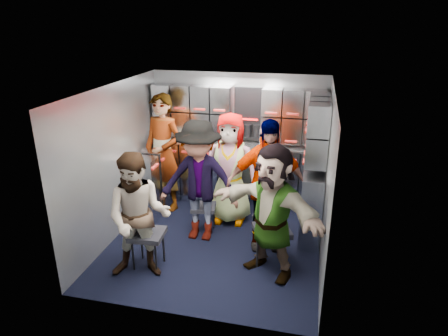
% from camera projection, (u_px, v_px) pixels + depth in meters
% --- Properties ---
extents(floor, '(3.00, 3.00, 0.00)m').
position_uv_depth(floor, '(216.00, 241.00, 5.53)').
color(floor, black).
rests_on(floor, ground).
extents(wall_back, '(2.80, 0.04, 2.10)m').
position_uv_depth(wall_back, '(238.00, 138.00, 6.51)').
color(wall_back, '#969CA3').
rests_on(wall_back, ground).
extents(wall_left, '(0.04, 3.00, 2.10)m').
position_uv_depth(wall_left, '(116.00, 162.00, 5.45)').
color(wall_left, '#969CA3').
rests_on(wall_left, ground).
extents(wall_right, '(0.04, 3.00, 2.10)m').
position_uv_depth(wall_right, '(327.00, 180.00, 4.85)').
color(wall_right, '#969CA3').
rests_on(wall_right, ground).
extents(ceiling, '(2.80, 3.00, 0.02)m').
position_uv_depth(ceiling, '(215.00, 89.00, 4.77)').
color(ceiling, silver).
rests_on(ceiling, wall_back).
extents(cart_bank_back, '(2.68, 0.38, 0.99)m').
position_uv_depth(cart_bank_back, '(235.00, 174.00, 6.52)').
color(cart_bank_back, '#A4A9B5').
rests_on(cart_bank_back, ground).
extents(cart_bank_left, '(0.38, 0.76, 0.99)m').
position_uv_depth(cart_bank_left, '(150.00, 185.00, 6.11)').
color(cart_bank_left, '#A4A9B5').
rests_on(cart_bank_left, ground).
extents(counter, '(2.68, 0.42, 0.03)m').
position_uv_depth(counter, '(235.00, 144.00, 6.33)').
color(counter, '#B1B3B8').
rests_on(counter, cart_bank_back).
extents(locker_bank_back, '(2.68, 0.28, 0.82)m').
position_uv_depth(locker_bank_back, '(237.00, 114.00, 6.22)').
color(locker_bank_back, '#A4A9B5').
rests_on(locker_bank_back, wall_back).
extents(locker_bank_right, '(0.28, 1.00, 0.82)m').
position_uv_depth(locker_bank_right, '(318.00, 129.00, 5.36)').
color(locker_bank_right, '#A4A9B5').
rests_on(locker_bank_right, wall_right).
extents(right_cabinet, '(0.28, 1.20, 1.00)m').
position_uv_depth(right_cabinet, '(312.00, 199.00, 5.63)').
color(right_cabinet, '#A4A9B5').
rests_on(right_cabinet, ground).
extents(coffee_niche, '(0.46, 0.16, 0.84)m').
position_uv_depth(coffee_niche, '(249.00, 115.00, 6.24)').
color(coffee_niche, black).
rests_on(coffee_niche, wall_back).
extents(red_latch_strip, '(2.60, 0.02, 0.03)m').
position_uv_depth(red_latch_strip, '(233.00, 156.00, 6.20)').
color(red_latch_strip, '#B1221C').
rests_on(red_latch_strip, cart_bank_back).
extents(jump_seat_near_left, '(0.43, 0.41, 0.47)m').
position_uv_depth(jump_seat_near_left, '(147.00, 236.00, 4.84)').
color(jump_seat_near_left, black).
rests_on(jump_seat_near_left, ground).
extents(jump_seat_mid_left, '(0.39, 0.37, 0.40)m').
position_uv_depth(jump_seat_mid_left, '(204.00, 208.00, 5.67)').
color(jump_seat_mid_left, black).
rests_on(jump_seat_mid_left, ground).
extents(jump_seat_center, '(0.41, 0.39, 0.46)m').
position_uv_depth(jump_seat_center, '(233.00, 191.00, 6.13)').
color(jump_seat_center, black).
rests_on(jump_seat_center, ground).
extents(jump_seat_mid_right, '(0.36, 0.35, 0.40)m').
position_uv_depth(jump_seat_mid_right, '(266.00, 215.00, 5.48)').
color(jump_seat_mid_right, black).
rests_on(jump_seat_mid_right, ground).
extents(jump_seat_near_right, '(0.54, 0.53, 0.50)m').
position_uv_depth(jump_seat_near_right, '(272.00, 232.00, 4.88)').
color(jump_seat_near_right, black).
rests_on(jump_seat_near_right, ground).
extents(attendant_standing, '(0.77, 0.61, 1.85)m').
position_uv_depth(attendant_standing, '(163.00, 153.00, 6.18)').
color(attendant_standing, black).
rests_on(attendant_standing, ground).
extents(attendant_arc_a, '(0.86, 0.74, 1.54)m').
position_uv_depth(attendant_arc_a, '(139.00, 217.00, 4.55)').
color(attendant_arc_a, black).
rests_on(attendant_arc_a, ground).
extents(attendant_arc_b, '(1.10, 0.64, 1.69)m').
position_uv_depth(attendant_arc_b, '(199.00, 182.00, 5.33)').
color(attendant_arc_b, black).
rests_on(attendant_arc_b, ground).
extents(attendant_arc_c, '(0.82, 0.55, 1.66)m').
position_uv_depth(attendant_arc_c, '(230.00, 169.00, 5.81)').
color(attendant_arc_c, black).
rests_on(attendant_arc_c, ground).
extents(attendant_arc_d, '(1.10, 0.63, 1.76)m').
position_uv_depth(attendant_arc_d, '(266.00, 185.00, 5.13)').
color(attendant_arc_d, black).
rests_on(attendant_arc_d, ground).
extents(attendant_arc_e, '(1.55, 1.15, 1.63)m').
position_uv_depth(attendant_arc_e, '(272.00, 211.00, 4.59)').
color(attendant_arc_e, black).
rests_on(attendant_arc_e, ground).
extents(bottle_left, '(0.06, 0.06, 0.28)m').
position_uv_depth(bottle_left, '(178.00, 132.00, 6.43)').
color(bottle_left, white).
rests_on(bottle_left, counter).
extents(bottle_mid, '(0.06, 0.06, 0.23)m').
position_uv_depth(bottle_mid, '(194.00, 134.00, 6.38)').
color(bottle_mid, white).
rests_on(bottle_mid, counter).
extents(bottle_right, '(0.07, 0.07, 0.27)m').
position_uv_depth(bottle_right, '(262.00, 137.00, 6.15)').
color(bottle_right, white).
rests_on(bottle_right, counter).
extents(cup_left, '(0.07, 0.07, 0.11)m').
position_uv_depth(cup_left, '(161.00, 136.00, 6.51)').
color(cup_left, beige).
rests_on(cup_left, counter).
extents(cup_right, '(0.07, 0.07, 0.10)m').
position_uv_depth(cup_right, '(316.00, 146.00, 5.99)').
color(cup_right, beige).
rests_on(cup_right, counter).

